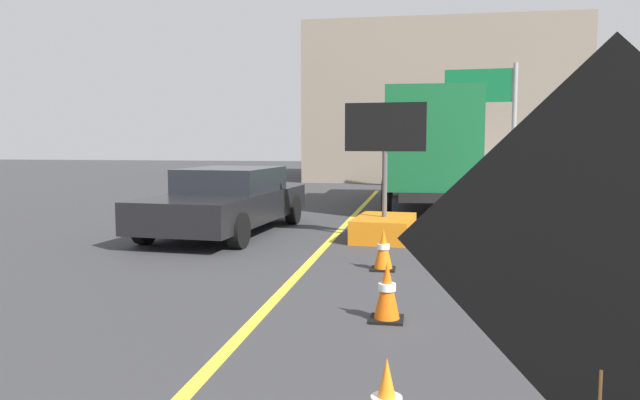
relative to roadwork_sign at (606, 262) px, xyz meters
The scene contains 9 objects.
lane_center_stripe 4.42m from the roadwork_sign, 126.32° to the left, with size 0.14×36.00×0.01m, color yellow.
roadwork_sign is the anchor object (origin of this frame).
arrow_board_trailer 9.56m from the roadwork_sign, 98.69° to the left, with size 1.60×1.89×2.70m.
box_truck 15.94m from the roadwork_sign, 92.16° to the left, with size 2.83×7.95×3.33m.
pickup_car 10.86m from the roadwork_sign, 116.22° to the left, with size 2.45×5.28×1.38m.
highway_guide_sign 22.29m from the roadwork_sign, 84.78° to the left, with size 2.78×0.36×5.00m.
far_building_block 30.31m from the roadwork_sign, 89.80° to the left, with size 12.98×9.70×7.60m, color gray.
traffic_cone_mid_lane 4.24m from the roadwork_sign, 105.03° to the left, with size 0.36×0.36×0.65m.
traffic_cone_far_lane 6.74m from the roadwork_sign, 100.98° to the left, with size 0.36×0.36×0.63m.
Camera 1 is at (1.77, 0.24, 1.93)m, focal length 33.48 mm.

